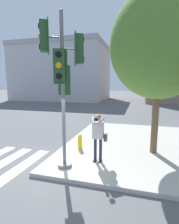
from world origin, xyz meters
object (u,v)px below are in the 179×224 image
person_photographer (98,133)px  street_tree (159,45)px  traffic_signal_pole (62,72)px  fire_hydrant (80,142)px

person_photographer → street_tree: size_ratio=0.27×
person_photographer → street_tree: street_tree is taller
traffic_signal_pole → street_tree: bearing=36.1°
street_tree → person_photographer: bearing=-144.4°
person_photographer → traffic_signal_pole: bearing=-142.9°
traffic_signal_pole → person_photographer: traffic_signal_pole is taller
traffic_signal_pole → person_photographer: 2.50m
person_photographer → fire_hydrant: 1.64m
traffic_signal_pole → street_tree: size_ratio=0.79×
traffic_signal_pole → person_photographer: bearing=37.1°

